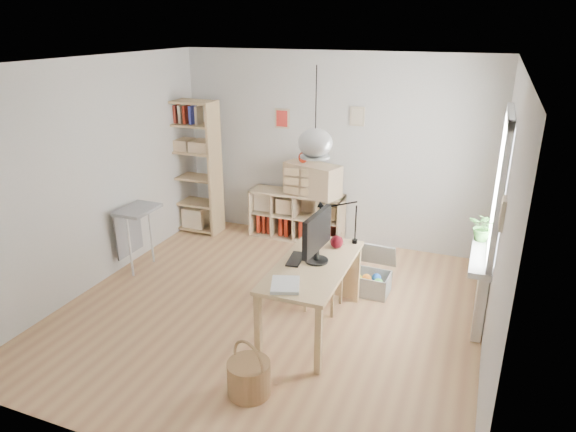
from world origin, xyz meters
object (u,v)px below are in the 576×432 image
at_px(storage_chest, 370,278).
at_px(drawer_chest, 312,179).
at_px(tall_bookshelf, 192,162).
at_px(cube_shelf, 296,219).
at_px(chair, 325,272).
at_px(monitor, 317,235).
at_px(desk, 313,272).

relative_size(storage_chest, drawer_chest, 0.73).
relative_size(tall_bookshelf, storage_chest, 3.45).
relative_size(cube_shelf, chair, 1.86).
distance_m(tall_bookshelf, monitor, 3.21).
bearing_deg(tall_bookshelf, cube_shelf, 10.19).
height_order(desk, monitor, monitor).
xyz_separation_m(tall_bookshelf, drawer_chest, (1.82, 0.24, -0.14)).
distance_m(tall_bookshelf, storage_chest, 3.25).
distance_m(chair, monitor, 0.74).
relative_size(desk, drawer_chest, 1.88).
xyz_separation_m(storage_chest, monitor, (-0.37, -0.94, 0.87)).
bearing_deg(desk, cube_shelf, 114.61).
distance_m(desk, cube_shelf, 2.48).
xyz_separation_m(desk, cube_shelf, (-1.02, 2.23, -0.36)).
distance_m(cube_shelf, tall_bookshelf, 1.77).
relative_size(tall_bookshelf, chair, 2.65).
xyz_separation_m(chair, storage_chest, (0.40, 0.53, -0.26)).
distance_m(desk, monitor, 0.40).
distance_m(tall_bookshelf, chair, 3.03).
distance_m(monitor, drawer_chest, 2.26).
height_order(storage_chest, monitor, monitor).
bearing_deg(monitor, drawer_chest, 114.93).
bearing_deg(desk, chair, 91.53).
height_order(chair, storage_chest, chair).
bearing_deg(storage_chest, tall_bookshelf, 164.08).
xyz_separation_m(tall_bookshelf, chair, (2.57, -1.47, -0.66)).
distance_m(cube_shelf, chair, 2.02).
bearing_deg(desk, storage_chest, 69.10).
distance_m(cube_shelf, drawer_chest, 0.70).
height_order(cube_shelf, storage_chest, cube_shelf).
height_order(storage_chest, drawer_chest, drawer_chest).
height_order(desk, cube_shelf, desk).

